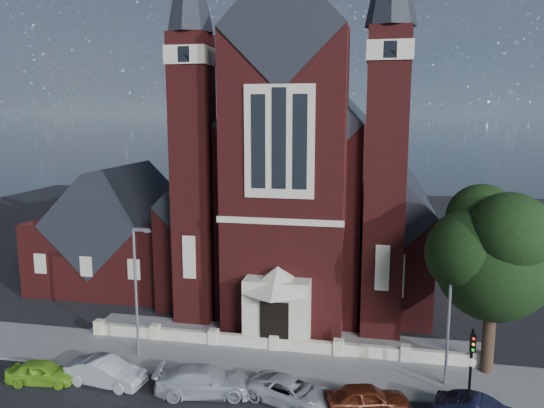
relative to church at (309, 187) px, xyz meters
The scene contains 15 objects.
ground 11.40m from the church, 90.00° to the right, with size 120.00×120.00×0.00m, color black.
pavement_strip 20.18m from the church, 90.00° to the right, with size 60.00×5.00×0.12m, color slate.
forecourt_paving 16.60m from the church, 90.00° to the right, with size 26.00×3.00×0.14m, color slate.
forecourt_wall 18.37m from the church, 90.00° to the right, with size 24.00×0.40×0.90m, color beige.
church is the anchor object (origin of this frame).
parish_hall 17.26m from the church, 162.84° to the right, with size 12.00×12.20×10.24m.
street_tree 21.38m from the church, 53.83° to the right, with size 6.40×6.60×10.70m.
street_lamp_left 20.84m from the church, 112.66° to the right, with size 1.16×0.22×8.09m.
street_lamp_right 21.76m from the church, 61.96° to the right, with size 1.16×0.22×8.09m.
traffic_signal 23.94m from the church, 61.80° to the right, with size 0.28×0.42×4.00m.
car_lime_van 26.92m from the church, 117.18° to the right, with size 1.52×3.78×1.29m, color #79B925.
car_silver_a 25.05m from the church, 110.22° to the right, with size 1.56×4.46×1.47m, color #AAAEB2.
car_silver_b 23.70m from the church, 96.73° to the right, with size 2.11×5.20×1.51m, color #ADB0B5.
car_white_suv 23.64m from the church, 84.80° to the right, with size 2.17×4.70×1.31m, color silver.
car_dark_red 24.34m from the church, 75.34° to the right, with size 1.70×4.22×1.44m, color #4E1B0D.
Camera 1 is at (6.00, -24.26, 14.70)m, focal length 35.00 mm.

